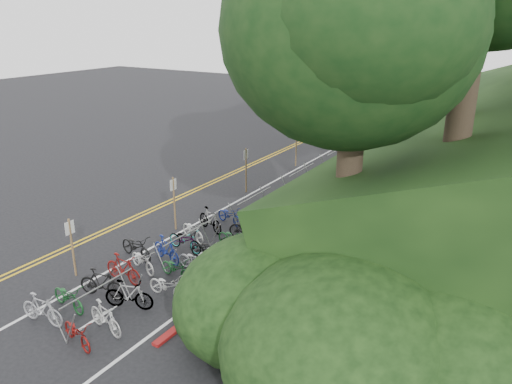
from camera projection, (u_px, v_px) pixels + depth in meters
ground at (79, 271)px, 19.15m from camera, size 120.00×120.00×0.00m
road_markings at (238, 197)px, 26.96m from camera, size 7.47×80.00×0.01m
red_curb at (339, 203)px, 25.98m from camera, size 0.25×28.00×0.10m
bike_rack_front at (99, 297)px, 15.67m from camera, size 1.18×2.90×1.24m
bike_racks_rest at (301, 175)px, 27.84m from camera, size 1.14×23.00×1.17m
signpost_near at (72, 244)px, 18.36m from camera, size 0.08×0.40×2.30m
signposts_rest at (273, 155)px, 29.63m from camera, size 0.08×18.40×2.50m
bike_front at (136, 247)px, 19.99m from camera, size 1.02×2.00×1.00m
bike_valet at (165, 260)px, 18.92m from camera, size 3.08×11.62×1.08m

